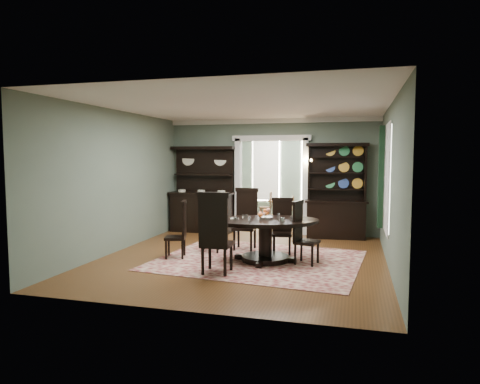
{
  "coord_description": "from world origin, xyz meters",
  "views": [
    {
      "loc": [
        2.14,
        -8.06,
        2.02
      ],
      "look_at": [
        -0.21,
        0.6,
        1.27
      ],
      "focal_mm": 32.0,
      "sensor_mm": 36.0,
      "label": 1
    }
  ],
  "objects_px": {
    "dining_table": "(265,232)",
    "sideboard": "(203,202)",
    "welsh_dresser": "(336,204)",
    "parlor_table": "(279,208)"
  },
  "relations": [
    {
      "from": "dining_table",
      "to": "sideboard",
      "type": "relative_size",
      "value": 1.05
    },
    {
      "from": "dining_table",
      "to": "welsh_dresser",
      "type": "distance_m",
      "value": 3.09
    },
    {
      "from": "sideboard",
      "to": "dining_table",
      "type": "bearing_deg",
      "value": -49.99
    },
    {
      "from": "dining_table",
      "to": "parlor_table",
      "type": "xyz_separation_m",
      "value": [
        -0.6,
        5.06,
        -0.13
      ]
    },
    {
      "from": "dining_table",
      "to": "parlor_table",
      "type": "height_order",
      "value": "dining_table"
    },
    {
      "from": "welsh_dresser",
      "to": "sideboard",
      "type": "bearing_deg",
      "value": 175.2
    },
    {
      "from": "dining_table",
      "to": "welsh_dresser",
      "type": "relative_size",
      "value": 1.02
    },
    {
      "from": "sideboard",
      "to": "welsh_dresser",
      "type": "relative_size",
      "value": 0.97
    },
    {
      "from": "welsh_dresser",
      "to": "parlor_table",
      "type": "bearing_deg",
      "value": 124.04
    },
    {
      "from": "dining_table",
      "to": "sideboard",
      "type": "xyz_separation_m",
      "value": [
        -2.32,
        2.82,
        0.23
      ]
    }
  ]
}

